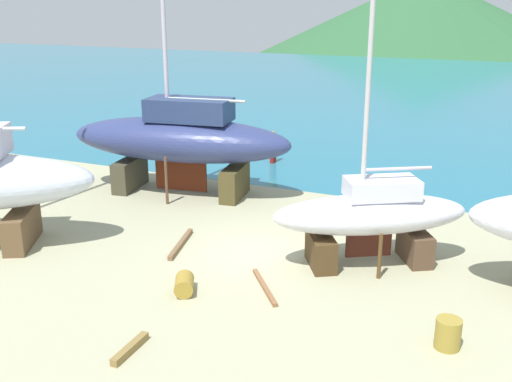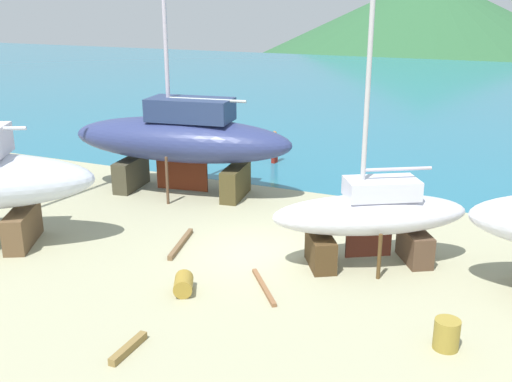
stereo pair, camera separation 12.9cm
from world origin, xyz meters
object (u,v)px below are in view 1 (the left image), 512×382
at_px(sailboat_large_starboard, 180,139).
at_px(barrel_tipped_right, 184,284).
at_px(worker, 273,146).
at_px(sailboat_mid_port, 371,215).
at_px(barrel_rust_near, 448,334).

xyz_separation_m(sailboat_large_starboard, barrel_tipped_right, (4.78, -8.10, -2.14)).
bearing_deg(worker, barrel_tipped_right, -70.30).
bearing_deg(barrel_tipped_right, worker, 101.95).
bearing_deg(sailboat_mid_port, sailboat_large_starboard, -54.45).
relative_size(sailboat_mid_port, worker, 6.54).
bearing_deg(barrel_rust_near, sailboat_mid_port, 125.55).
xyz_separation_m(sailboat_large_starboard, worker, (1.75, 6.20, -1.55)).
bearing_deg(barrel_tipped_right, sailboat_large_starboard, 120.52).
bearing_deg(barrel_tipped_right, barrel_rust_near, 0.55).
relative_size(worker, barrel_tipped_right, 2.00).
bearing_deg(barrel_tipped_right, sailboat_mid_port, 43.29).
relative_size(sailboat_mid_port, barrel_tipped_right, 13.09).
distance_m(worker, barrel_tipped_right, 14.64).
xyz_separation_m(sailboat_large_starboard, sailboat_mid_port, (9.15, -3.99, -0.76)).
distance_m(sailboat_large_starboard, barrel_tipped_right, 9.65).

